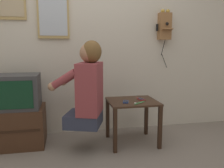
# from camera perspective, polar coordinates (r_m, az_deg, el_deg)

# --- Properties ---
(wall_back) EXTENTS (6.80, 0.05, 2.55)m
(wall_back) POSITION_cam_1_polar(r_m,az_deg,el_deg) (3.11, -7.60, 11.70)
(wall_back) COLOR beige
(wall_back) RESTS_ON ground_plane
(side_table) EXTENTS (0.56, 0.50, 0.51)m
(side_table) POSITION_cam_1_polar(r_m,az_deg,el_deg) (2.77, 4.92, -5.95)
(side_table) COLOR #382316
(side_table) RESTS_ON ground_plane
(person) EXTENTS (0.59, 0.53, 0.91)m
(person) POSITION_cam_1_polar(r_m,az_deg,el_deg) (2.51, -5.94, -0.76)
(person) COLOR #2D3347
(person) RESTS_ON ground_plane
(tv_stand) EXTENTS (0.62, 0.46, 0.44)m
(tv_stand) POSITION_cam_1_polar(r_m,az_deg,el_deg) (2.96, -21.86, -9.48)
(tv_stand) COLOR #422819
(tv_stand) RESTS_ON ground_plane
(television) EXTENTS (0.53, 0.40, 0.38)m
(television) POSITION_cam_1_polar(r_m,az_deg,el_deg) (2.84, -22.30, -1.71)
(television) COLOR #38383A
(television) RESTS_ON tv_stand
(wall_phone_antique) EXTENTS (0.20, 0.18, 0.77)m
(wall_phone_antique) POSITION_cam_1_polar(r_m,az_deg,el_deg) (3.30, 12.53, 13.50)
(wall_phone_antique) COLOR olive
(wall_mirror) EXTENTS (0.38, 0.03, 0.68)m
(wall_mirror) POSITION_cam_1_polar(r_m,az_deg,el_deg) (3.08, -14.02, 16.90)
(wall_mirror) COLOR tan
(cell_phone_held) EXTENTS (0.09, 0.14, 0.01)m
(cell_phone_held) POSITION_cam_1_polar(r_m,az_deg,el_deg) (2.66, 3.32, -4.26)
(cell_phone_held) COLOR navy
(cell_phone_held) RESTS_ON side_table
(cell_phone_spare) EXTENTS (0.07, 0.13, 0.01)m
(cell_phone_spare) POSITION_cam_1_polar(r_m,az_deg,el_deg) (2.80, 6.99, -3.63)
(cell_phone_spare) COLOR maroon
(cell_phone_spare) RESTS_ON side_table
(toothbrush) EXTENTS (0.16, 0.12, 0.02)m
(toothbrush) POSITION_cam_1_polar(r_m,az_deg,el_deg) (2.62, 6.49, -4.51)
(toothbrush) COLOR #4CBF66
(toothbrush) RESTS_ON side_table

